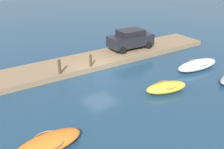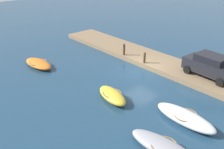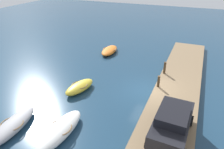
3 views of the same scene
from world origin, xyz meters
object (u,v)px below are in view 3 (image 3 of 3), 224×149
Objects in this scene: rowboat_white at (60,130)px; parked_car at (172,123)px; rowboat_orange at (109,50)px; rowboat_grey at (12,126)px; mooring_post_west at (159,81)px; mooring_post_mid_west at (165,68)px; dinghy_yellow at (80,87)px.

parked_car is (2.03, -6.14, 0.98)m from rowboat_white.
rowboat_orange is (13.55, 2.66, -0.06)m from rowboat_white.
rowboat_grey is at bearing 105.34° from rowboat_white.
parked_car is at bearing -70.98° from rowboat_white.
parked_car is (-5.23, -1.81, 0.44)m from mooring_post_west.
rowboat_orange is 9.43m from mooring_post_west.
mooring_post_mid_west is at bearing -23.03° from rowboat_white.
rowboat_orange is at bearing 62.23° from mooring_post_mid_west.
rowboat_orange is 14.54m from parked_car.
parked_car is (-7.83, -1.81, 0.38)m from mooring_post_mid_west.
rowboat_grey is at bearing 145.45° from mooring_post_mid_west.
rowboat_white is at bearing 149.15° from mooring_post_west.
mooring_post_mid_west reaches higher than mooring_post_west.
rowboat_grey is 0.97× the size of parked_car.
dinghy_yellow is 6.37m from mooring_post_west.
dinghy_yellow is 5.83m from rowboat_grey.
parked_car reaches higher than rowboat_white.
rowboat_grey is 9.61m from parked_car.
mooring_post_west reaches higher than dinghy_yellow.
parked_car reaches higher than rowboat_orange.
parked_car is at bearing -98.26° from dinghy_yellow.
dinghy_yellow reaches higher than rowboat_orange.
mooring_post_west is at bearing -30.14° from rowboat_white.
mooring_post_west is (7.26, -4.34, 0.54)m from rowboat_white.
rowboat_orange is (14.33, -0.33, -0.01)m from rowboat_grey.
rowboat_white reaches higher than dinghy_yellow.
rowboat_white is at bearing -150.51° from dinghy_yellow.
parked_car reaches higher than mooring_post_west.
rowboat_white reaches higher than rowboat_grey.
mooring_post_mid_west is (10.64, -7.33, 0.66)m from rowboat_grey.
mooring_post_mid_west reaches higher than dinghy_yellow.
dinghy_yellow is at bearing 112.22° from mooring_post_west.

